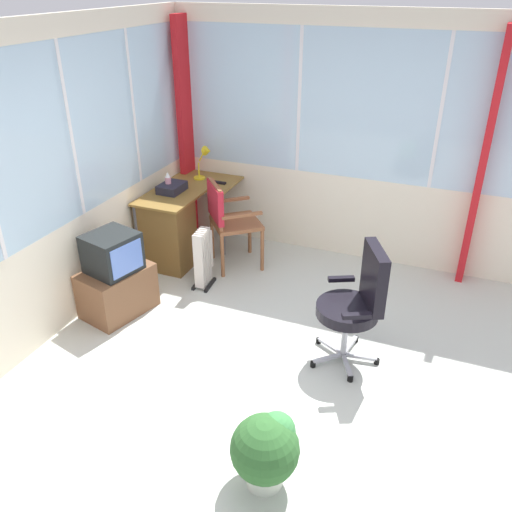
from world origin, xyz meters
The scene contains 15 objects.
ground centered at (0.00, 0.00, -0.03)m, with size 5.68×5.25×0.06m, color beige.
north_window_panel centered at (0.00, 2.15, 1.29)m, with size 4.68×0.07×2.59m.
east_window_panel centered at (2.37, 0.00, 1.29)m, with size 0.07×4.25×2.59m.
curtain_corner centered at (2.24, 2.02, 1.25)m, with size 0.25×0.07×2.49m, color red.
curtain_east_far centered at (2.29, -1.17, 1.25)m, with size 0.25×0.07×2.49m, color red.
desk centered at (1.38, 1.82, 0.42)m, with size 1.22×0.77×0.78m.
desk_lamp centered at (2.14, 1.73, 1.01)m, with size 0.23×0.20×0.37m.
tv_remote centered at (2.00, 1.50, 0.79)m, with size 0.04×0.15×0.02m, color black.
spray_bottle centered at (1.58, 1.90, 0.88)m, with size 0.06×0.06×0.22m.
paper_tray centered at (1.58, 1.86, 0.82)m, with size 0.30×0.23×0.09m, color #222230.
wooden_armchair centered at (1.58, 1.24, 0.63)m, with size 0.68×0.68×0.97m.
office_chair centered at (0.52, -0.41, 0.59)m, with size 0.63×0.57×1.03m.
tv_on_stand centered at (0.38, 1.80, 0.36)m, with size 0.73×0.59×0.81m.
space_heater centered at (1.14, 1.28, 0.31)m, with size 0.31×0.19×0.62m.
potted_plant centered at (-0.89, -0.19, 0.29)m, with size 0.43×0.43×0.51m.
Camera 1 is at (-3.07, -1.00, 2.87)m, focal length 37.38 mm.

